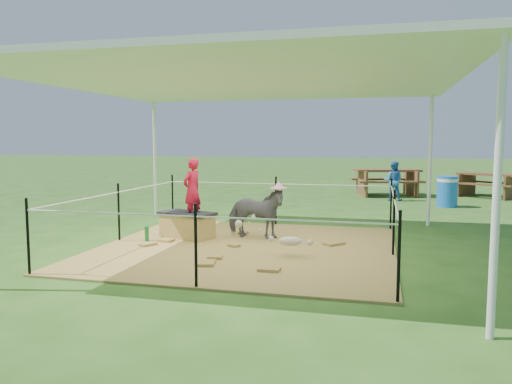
% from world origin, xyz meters
% --- Properties ---
extents(ground, '(90.00, 90.00, 0.00)m').
position_xyz_m(ground, '(0.00, 0.00, 0.00)').
color(ground, '#2D5919').
rests_on(ground, ground).
extents(hay_patch, '(4.60, 4.60, 0.03)m').
position_xyz_m(hay_patch, '(0.00, 0.00, 0.01)').
color(hay_patch, brown).
rests_on(hay_patch, ground).
extents(canopy_tent, '(6.30, 6.30, 2.90)m').
position_xyz_m(canopy_tent, '(0.00, 0.00, 2.69)').
color(canopy_tent, silver).
rests_on(canopy_tent, ground).
extents(rope_fence, '(4.54, 4.54, 1.00)m').
position_xyz_m(rope_fence, '(0.00, -0.00, 0.64)').
color(rope_fence, black).
rests_on(rope_fence, ground).
extents(straw_bale, '(1.00, 0.72, 0.40)m').
position_xyz_m(straw_bale, '(-1.21, 0.48, 0.23)').
color(straw_bale, olive).
rests_on(straw_bale, hay_patch).
extents(dark_cloth, '(1.08, 0.79, 0.05)m').
position_xyz_m(dark_cloth, '(-1.21, 0.48, 0.46)').
color(dark_cloth, black).
rests_on(dark_cloth, straw_bale).
extents(woman, '(0.37, 0.46, 1.09)m').
position_xyz_m(woman, '(-1.11, 0.48, 0.98)').
color(woman, red).
rests_on(woman, straw_bale).
extents(green_bottle, '(0.09, 0.09, 0.25)m').
position_xyz_m(green_bottle, '(-1.76, 0.03, 0.16)').
color(green_bottle, '#197028').
rests_on(green_bottle, hay_patch).
extents(pony, '(1.07, 0.53, 0.88)m').
position_xyz_m(pony, '(-0.04, 0.71, 0.47)').
color(pony, '#4D4D52').
rests_on(pony, hay_patch).
extents(pink_hat, '(0.27, 0.27, 0.13)m').
position_xyz_m(pink_hat, '(-0.04, 0.71, 0.98)').
color(pink_hat, pink).
rests_on(pink_hat, pony).
extents(foal, '(0.99, 0.66, 0.51)m').
position_xyz_m(foal, '(0.79, -0.49, 0.29)').
color(foal, '#C2B28E').
rests_on(foal, hay_patch).
extents(trash_barrel, '(0.67, 0.67, 0.80)m').
position_xyz_m(trash_barrel, '(3.74, 6.18, 0.40)').
color(trash_barrel, blue).
rests_on(trash_barrel, ground).
extents(picnic_table_near, '(2.29, 1.89, 0.83)m').
position_xyz_m(picnic_table_near, '(2.23, 8.62, 0.42)').
color(picnic_table_near, brown).
rests_on(picnic_table_near, ground).
extents(picnic_table_far, '(2.17, 2.02, 0.73)m').
position_xyz_m(picnic_table_far, '(5.26, 8.91, 0.37)').
color(picnic_table_far, brown).
rests_on(picnic_table_far, ground).
extents(distant_person, '(0.61, 0.51, 1.14)m').
position_xyz_m(distant_person, '(2.40, 7.29, 0.57)').
color(distant_person, '#3476C6').
rests_on(distant_person, ground).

